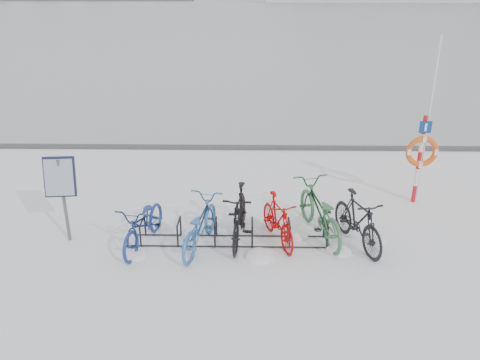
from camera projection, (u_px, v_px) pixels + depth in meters
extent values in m
plane|color=white|center=(234.00, 242.00, 9.26)|extent=(900.00, 900.00, 0.00)
cube|color=#9AA7AE|center=(248.00, 7.00, 152.99)|extent=(400.00, 298.00, 0.02)
cube|color=#3F3F42|center=(240.00, 148.00, 14.72)|extent=(400.00, 0.25, 0.10)
cylinder|color=black|center=(140.00, 237.00, 9.01)|extent=(0.04, 0.04, 0.44)
cylinder|color=black|center=(145.00, 226.00, 9.42)|extent=(0.04, 0.04, 0.44)
cylinder|color=black|center=(142.00, 221.00, 9.13)|extent=(0.04, 0.44, 0.04)
cylinder|color=black|center=(178.00, 237.00, 9.00)|extent=(0.04, 0.04, 0.44)
cylinder|color=black|center=(181.00, 226.00, 9.40)|extent=(0.04, 0.04, 0.44)
cylinder|color=black|center=(179.00, 222.00, 9.12)|extent=(0.04, 0.44, 0.04)
cylinder|color=black|center=(215.00, 237.00, 8.98)|extent=(0.04, 0.04, 0.44)
cylinder|color=black|center=(216.00, 227.00, 9.39)|extent=(0.04, 0.04, 0.44)
cylinder|color=black|center=(215.00, 222.00, 9.11)|extent=(0.04, 0.44, 0.04)
cylinder|color=black|center=(252.00, 238.00, 8.97)|extent=(0.04, 0.04, 0.44)
cylinder|color=black|center=(252.00, 227.00, 9.38)|extent=(0.04, 0.04, 0.44)
cylinder|color=black|center=(252.00, 222.00, 9.09)|extent=(0.04, 0.44, 0.04)
cylinder|color=black|center=(290.00, 238.00, 8.96)|extent=(0.04, 0.04, 0.44)
cylinder|color=black|center=(288.00, 227.00, 9.37)|extent=(0.04, 0.04, 0.44)
cylinder|color=black|center=(289.00, 222.00, 9.08)|extent=(0.04, 0.44, 0.04)
cylinder|color=black|center=(327.00, 238.00, 8.95)|extent=(0.04, 0.04, 0.44)
cylinder|color=black|center=(324.00, 228.00, 9.36)|extent=(0.04, 0.04, 0.44)
cylinder|color=black|center=(326.00, 223.00, 9.07)|extent=(0.04, 0.44, 0.04)
cylinder|color=black|center=(234.00, 247.00, 9.05)|extent=(4.00, 0.03, 0.03)
cylinder|color=black|center=(234.00, 236.00, 9.46)|extent=(4.00, 0.03, 0.03)
cylinder|color=#595B5E|center=(64.00, 201.00, 9.03)|extent=(0.07, 0.07, 1.70)
cube|color=black|center=(60.00, 177.00, 8.81)|extent=(0.60, 0.28, 0.77)
cube|color=#8C99AD|center=(59.00, 178.00, 8.77)|extent=(0.54, 0.21, 0.68)
cylinder|color=red|center=(414.00, 193.00, 10.97)|extent=(0.09, 0.09, 0.42)
cylinder|color=silver|center=(417.00, 177.00, 10.81)|extent=(0.09, 0.09, 0.42)
cylinder|color=red|center=(419.00, 160.00, 10.66)|extent=(0.09, 0.09, 0.42)
cylinder|color=silver|center=(422.00, 143.00, 10.50)|extent=(0.09, 0.09, 0.42)
cylinder|color=red|center=(424.00, 125.00, 10.35)|extent=(0.09, 0.09, 0.42)
torus|color=#D85414|center=(422.00, 152.00, 10.48)|extent=(0.73, 0.12, 0.73)
cube|color=navy|center=(426.00, 127.00, 10.28)|extent=(0.26, 0.03, 0.26)
cylinder|color=silver|center=(428.00, 123.00, 10.38)|extent=(0.03, 0.03, 3.77)
imported|color=navy|center=(144.00, 222.00, 9.01)|extent=(0.97, 1.93, 0.96)
imported|color=#2E629F|center=(199.00, 223.00, 8.95)|extent=(1.06, 1.98, 0.99)
imported|color=black|center=(239.00, 214.00, 9.15)|extent=(0.72, 1.93, 1.13)
imported|color=#BB0605|center=(278.00, 218.00, 9.14)|extent=(0.93, 1.69, 0.98)
imported|color=#326A40|center=(319.00, 210.00, 9.34)|extent=(1.23, 2.25, 1.12)
imported|color=black|center=(358.00, 219.00, 9.00)|extent=(1.03, 1.87, 1.08)
ellipsoid|color=white|center=(339.00, 251.00, 8.95)|extent=(0.52, 0.52, 0.18)
ellipsoid|color=white|center=(298.00, 236.00, 9.48)|extent=(0.42, 0.42, 0.15)
ellipsoid|color=white|center=(134.00, 255.00, 8.79)|extent=(0.49, 0.49, 0.17)
ellipsoid|color=white|center=(191.00, 233.00, 9.62)|extent=(0.50, 0.50, 0.18)
ellipsoid|color=white|center=(375.00, 241.00, 9.31)|extent=(0.42, 0.42, 0.15)
ellipsoid|color=white|center=(259.00, 256.00, 8.75)|extent=(0.59, 0.59, 0.20)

